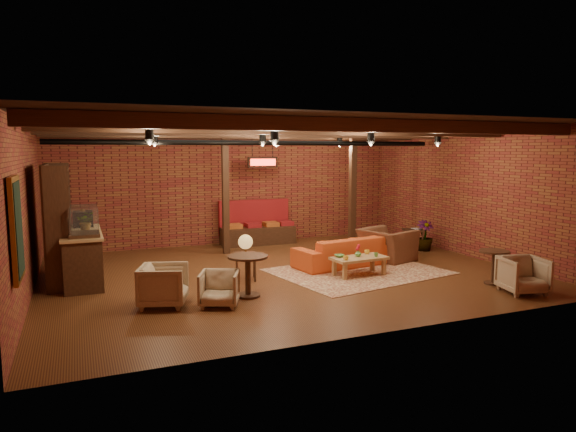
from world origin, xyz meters
name	(u,v)px	position (x,y,z in m)	size (l,w,h in m)	color
floor	(285,273)	(0.00, 0.00, 0.00)	(10.00, 10.00, 0.00)	#36190D
ceiling	(285,125)	(0.00, 0.00, 3.20)	(10.00, 8.00, 0.02)	black
wall_back	(233,188)	(0.00, 4.00, 1.60)	(10.00, 0.02, 3.20)	maroon
wall_front	(389,225)	(0.00, -4.00, 1.60)	(10.00, 0.02, 3.20)	maroon
wall_left	(26,211)	(-5.00, 0.00, 1.60)	(0.02, 8.00, 3.20)	maroon
wall_right	(468,193)	(5.00, 0.00, 1.60)	(0.02, 8.00, 3.20)	maroon
ceiling_beams	(285,131)	(0.00, 0.00, 3.08)	(9.80, 6.40, 0.22)	black
ceiling_pipe	(260,143)	(0.00, 1.60, 2.85)	(0.12, 0.12, 9.60)	black
post_left	(225,192)	(-0.60, 2.60, 1.60)	(0.16, 0.16, 3.20)	black
post_right	(352,190)	(2.80, 2.00, 1.60)	(0.16, 0.16, 3.20)	black
service_counter	(82,242)	(-4.10, 1.00, 0.80)	(0.80, 2.50, 1.60)	black
plant_counter	(86,220)	(-4.00, 1.20, 1.22)	(0.35, 0.39, 0.30)	#337F33
shelving_hutch	(60,223)	(-4.50, 1.10, 1.20)	(0.52, 2.00, 2.40)	black
chalkboard_menu	(17,229)	(-4.93, -2.30, 1.60)	(0.08, 0.96, 1.46)	black
banquette	(258,227)	(0.60, 3.55, 0.50)	(2.10, 0.70, 1.00)	maroon
service_sign	(263,162)	(0.60, 3.10, 2.35)	(0.86, 0.06, 0.30)	#FF3019
ceiling_spotlights	(285,141)	(0.00, 0.00, 2.86)	(6.40, 4.40, 0.28)	black
rug	(358,271)	(1.55, -0.52, 0.01)	(3.53, 2.70, 0.01)	maroon
sofa	(343,251)	(1.52, 0.13, 0.34)	(2.34, 0.92, 0.68)	#C4461B
coffee_table	(359,259)	(1.37, -0.83, 0.36)	(1.23, 0.67, 0.66)	#A7804E
side_table_lamp	(245,245)	(-0.98, -0.25, 0.73)	(0.56, 0.56, 0.95)	black
round_table_left	(248,269)	(-1.32, -1.44, 0.52)	(0.74, 0.74, 0.77)	black
armchair_a	(163,283)	(-2.84, -1.42, 0.40)	(0.77, 0.73, 0.80)	beige
armchair_b	(219,287)	(-1.95, -1.78, 0.33)	(0.65, 0.61, 0.67)	beige
armchair_right	(387,239)	(2.80, 0.27, 0.52)	(1.18, 0.77, 1.03)	brown
side_table_book	(413,231)	(4.17, 1.09, 0.52)	(0.66, 0.66, 0.59)	black
round_table_right	(494,262)	(3.52, -2.47, 0.46)	(0.59, 0.59, 0.69)	black
armchair_far	(523,273)	(3.54, -3.20, 0.38)	(0.74, 0.69, 0.76)	beige
plant_tall	(426,205)	(4.40, 0.90, 1.22)	(1.37, 1.37, 2.45)	#4C7F4C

